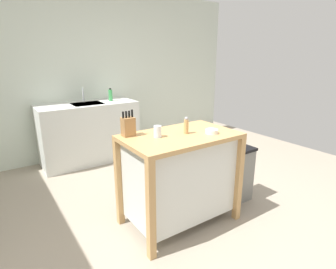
{
  "coord_description": "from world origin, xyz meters",
  "views": [
    {
      "loc": [
        -1.51,
        -1.78,
        1.62
      ],
      "look_at": [
        -0.06,
        0.34,
        0.86
      ],
      "focal_mm": 29.05,
      "sensor_mm": 36.0,
      "label": 1
    }
  ],
  "objects_px": {
    "trash_bin": "(235,174)",
    "pepper_grinder": "(187,126)",
    "drinking_cup": "(158,132)",
    "knife_block": "(128,126)",
    "kitchen_island": "(180,174)",
    "sink_faucet": "(83,95)",
    "bowl_ceramic_small": "(212,131)",
    "bottle_spray_cleaner": "(110,95)"
  },
  "relations": [
    {
      "from": "trash_bin",
      "to": "sink_faucet",
      "type": "distance_m",
      "value": 2.55
    },
    {
      "from": "kitchen_island",
      "to": "bottle_spray_cleaner",
      "type": "relative_size",
      "value": 5.36
    },
    {
      "from": "pepper_grinder",
      "to": "bottle_spray_cleaner",
      "type": "distance_m",
      "value": 2.11
    },
    {
      "from": "knife_block",
      "to": "sink_faucet",
      "type": "distance_m",
      "value": 2.02
    },
    {
      "from": "bowl_ceramic_small",
      "to": "pepper_grinder",
      "type": "distance_m",
      "value": 0.24
    },
    {
      "from": "pepper_grinder",
      "to": "trash_bin",
      "type": "height_order",
      "value": "pepper_grinder"
    },
    {
      "from": "pepper_grinder",
      "to": "sink_faucet",
      "type": "relative_size",
      "value": 0.73
    },
    {
      "from": "knife_block",
      "to": "bowl_ceramic_small",
      "type": "height_order",
      "value": "knife_block"
    },
    {
      "from": "kitchen_island",
      "to": "knife_block",
      "type": "height_order",
      "value": "knife_block"
    },
    {
      "from": "kitchen_island",
      "to": "trash_bin",
      "type": "relative_size",
      "value": 1.7
    },
    {
      "from": "drinking_cup",
      "to": "pepper_grinder",
      "type": "xyz_separation_m",
      "value": [
        0.28,
        -0.05,
        0.02
      ]
    },
    {
      "from": "drinking_cup",
      "to": "bottle_spray_cleaner",
      "type": "distance_m",
      "value": 2.1
    },
    {
      "from": "trash_bin",
      "to": "pepper_grinder",
      "type": "bearing_deg",
      "value": 179.14
    },
    {
      "from": "kitchen_island",
      "to": "sink_faucet",
      "type": "distance_m",
      "value": 2.3
    },
    {
      "from": "bowl_ceramic_small",
      "to": "sink_faucet",
      "type": "distance_m",
      "value": 2.42
    },
    {
      "from": "trash_bin",
      "to": "knife_block",
      "type": "bearing_deg",
      "value": 168.28
    },
    {
      "from": "sink_faucet",
      "to": "pepper_grinder",
      "type": "bearing_deg",
      "value": -83.86
    },
    {
      "from": "bowl_ceramic_small",
      "to": "sink_faucet",
      "type": "height_order",
      "value": "sink_faucet"
    },
    {
      "from": "bowl_ceramic_small",
      "to": "trash_bin",
      "type": "xyz_separation_m",
      "value": [
        0.51,
        0.12,
        -0.61
      ]
    },
    {
      "from": "trash_bin",
      "to": "bowl_ceramic_small",
      "type": "bearing_deg",
      "value": -166.71
    },
    {
      "from": "bottle_spray_cleaner",
      "to": "drinking_cup",
      "type": "bearing_deg",
      "value": -101.76
    },
    {
      "from": "sink_faucet",
      "to": "bottle_spray_cleaner",
      "type": "distance_m",
      "value": 0.41
    },
    {
      "from": "drinking_cup",
      "to": "sink_faucet",
      "type": "relative_size",
      "value": 0.48
    },
    {
      "from": "knife_block",
      "to": "bowl_ceramic_small",
      "type": "xyz_separation_m",
      "value": [
        0.68,
        -0.37,
        -0.07
      ]
    },
    {
      "from": "knife_block",
      "to": "bowl_ceramic_small",
      "type": "relative_size",
      "value": 2.01
    },
    {
      "from": "drinking_cup",
      "to": "sink_faucet",
      "type": "height_order",
      "value": "sink_faucet"
    },
    {
      "from": "kitchen_island",
      "to": "bottle_spray_cleaner",
      "type": "bearing_deg",
      "value": 84.32
    },
    {
      "from": "pepper_grinder",
      "to": "trash_bin",
      "type": "bearing_deg",
      "value": -0.86
    },
    {
      "from": "kitchen_island",
      "to": "bowl_ceramic_small",
      "type": "relative_size",
      "value": 9.05
    },
    {
      "from": "sink_faucet",
      "to": "trash_bin",
      "type": "bearing_deg",
      "value": -67.15
    },
    {
      "from": "pepper_grinder",
      "to": "sink_faucet",
      "type": "xyz_separation_m",
      "value": [
        -0.24,
        2.24,
        0.04
      ]
    },
    {
      "from": "knife_block",
      "to": "pepper_grinder",
      "type": "height_order",
      "value": "knife_block"
    },
    {
      "from": "bowl_ceramic_small",
      "to": "bottle_spray_cleaner",
      "type": "distance_m",
      "value": 2.24
    },
    {
      "from": "kitchen_island",
      "to": "bottle_spray_cleaner",
      "type": "xyz_separation_m",
      "value": [
        0.21,
        2.1,
        0.5
      ]
    },
    {
      "from": "trash_bin",
      "to": "kitchen_island",
      "type": "bearing_deg",
      "value": 178.61
    },
    {
      "from": "sink_faucet",
      "to": "drinking_cup",
      "type": "bearing_deg",
      "value": -91.14
    },
    {
      "from": "drinking_cup",
      "to": "bottle_spray_cleaner",
      "type": "bearing_deg",
      "value": 78.24
    },
    {
      "from": "drinking_cup",
      "to": "sink_faucet",
      "type": "distance_m",
      "value": 2.19
    },
    {
      "from": "knife_block",
      "to": "sink_faucet",
      "type": "relative_size",
      "value": 1.08
    },
    {
      "from": "trash_bin",
      "to": "bottle_spray_cleaner",
      "type": "height_order",
      "value": "bottle_spray_cleaner"
    },
    {
      "from": "pepper_grinder",
      "to": "bottle_spray_cleaner",
      "type": "xyz_separation_m",
      "value": [
        0.14,
        2.11,
        0.02
      ]
    },
    {
      "from": "drinking_cup",
      "to": "trash_bin",
      "type": "height_order",
      "value": "drinking_cup"
    }
  ]
}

